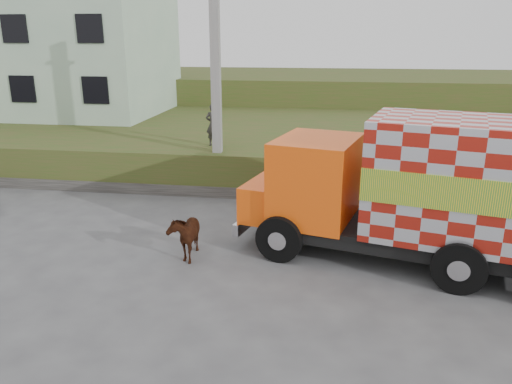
% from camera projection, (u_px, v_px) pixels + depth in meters
% --- Properties ---
extents(ground, '(120.00, 120.00, 0.00)m').
position_uv_depth(ground, '(217.00, 245.00, 13.50)').
color(ground, '#474749').
rests_on(ground, ground).
extents(embankment, '(40.00, 12.00, 1.50)m').
position_uv_depth(embankment, '(266.00, 143.00, 22.71)').
color(embankment, '#34511B').
rests_on(embankment, ground).
extents(embankment_far, '(40.00, 12.00, 3.00)m').
position_uv_depth(embankment_far, '(289.00, 96.00, 33.80)').
color(embankment_far, '#34511B').
rests_on(embankment_far, ground).
extents(retaining_strip, '(16.00, 0.50, 0.40)m').
position_uv_depth(retaining_strip, '(188.00, 189.00, 17.69)').
color(retaining_strip, '#595651').
rests_on(retaining_strip, ground).
extents(building, '(10.00, 8.00, 6.00)m').
position_uv_depth(building, '(65.00, 54.00, 25.98)').
color(building, '#ACC6A9').
rests_on(building, embankment).
extents(utility_pole, '(1.20, 0.30, 8.00)m').
position_uv_depth(utility_pole, '(216.00, 77.00, 16.76)').
color(utility_pole, gray).
rests_on(utility_pole, ground).
extents(cargo_truck, '(8.53, 4.49, 3.63)m').
position_uv_depth(cargo_truck, '(428.00, 191.00, 11.89)').
color(cargo_truck, black).
rests_on(cargo_truck, ground).
extents(cow, '(0.81, 1.51, 1.22)m').
position_uv_depth(cow, '(185.00, 234.00, 12.65)').
color(cow, '#35170D').
rests_on(cow, ground).
extents(pedestrian, '(0.57, 0.38, 1.56)m').
position_uv_depth(pedestrian, '(213.00, 125.00, 18.31)').
color(pedestrian, '#302D2B').
rests_on(pedestrian, embankment).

